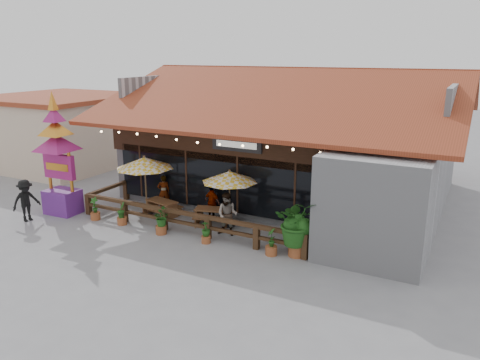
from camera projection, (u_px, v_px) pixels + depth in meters
The scene contains 19 objects.
ground at pixel (226, 237), 17.69m from camera, with size 100.00×100.00×0.00m, color gray.
restaurant_building at pixel (297, 149), 22.64m from camera, with size 15.50×14.73×6.09m.
patio_railing at pixel (173, 214), 18.31m from camera, with size 10.00×2.60×0.92m.
neighbor_building at pixel (62, 129), 28.96m from camera, with size 8.40×8.40×4.22m.
umbrella_left at pixel (145, 163), 19.59m from camera, with size 3.18×3.18×2.59m.
umbrella_right at pixel (230, 177), 18.22m from camera, with size 2.72×2.72×2.35m.
picnic_table_left at pixel (162, 206), 19.87m from camera, with size 1.61×1.46×0.67m.
picnic_table_right at pixel (213, 214), 18.86m from camera, with size 1.69×1.56×0.67m.
thai_sign_tower at pixel (57, 146), 19.53m from camera, with size 2.18×2.18×5.62m.
tropical_plant at pixel (297, 224), 15.72m from camera, with size 1.87×1.77×2.06m.
diner_a at pixel (164, 192), 20.78m from camera, with size 0.55×0.36×1.52m, color #391E12.
diner_b at pixel (227, 214), 17.63m from camera, with size 0.81×0.63×1.67m, color #391E12.
diner_c at pixel (212, 202), 19.44m from camera, with size 0.85×0.35×1.45m, color #391E12.
pedestrian at pixel (26, 200), 19.15m from camera, with size 1.13×0.65×1.76m, color black.
planter_a at pixel (95, 210), 19.40m from camera, with size 0.40×0.40×0.97m.
planter_b at pixel (122, 214), 18.84m from camera, with size 0.39×0.41×0.94m.
planter_c at pixel (161, 220), 17.82m from camera, with size 0.80×0.77×1.02m.
planter_d at pixel (206, 233), 17.01m from camera, with size 0.42×0.42×0.84m.
planter_e at pixel (271, 244), 16.00m from camera, with size 0.40×0.42×0.99m.
Camera 1 is at (8.10, -14.38, 6.74)m, focal length 35.00 mm.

